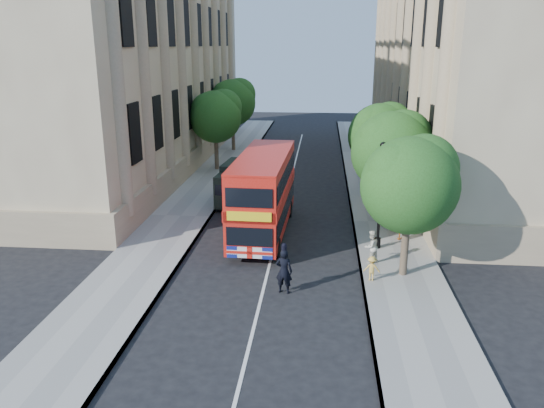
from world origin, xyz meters
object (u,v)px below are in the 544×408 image
(double_decker_bus, at_px, (264,192))
(box_van, at_px, (237,185))
(lamp_post, at_px, (380,200))
(police_constable, at_px, (284,271))
(woman_pedestrian, at_px, (371,247))

(double_decker_bus, distance_m, box_van, 5.73)
(lamp_post, height_order, double_decker_bus, lamp_post)
(lamp_post, relative_size, police_constable, 2.79)
(double_decker_bus, relative_size, police_constable, 4.86)
(police_constable, distance_m, woman_pedestrian, 4.82)
(box_van, xyz_separation_m, woman_pedestrian, (7.43, -8.85, -0.36))
(lamp_post, bearing_deg, double_decker_bus, 162.61)
(double_decker_bus, bearing_deg, police_constable, -75.26)
(double_decker_bus, bearing_deg, woman_pedestrian, -33.20)
(lamp_post, bearing_deg, police_constable, -129.71)
(double_decker_bus, height_order, box_van, double_decker_bus)
(box_van, bearing_deg, lamp_post, -36.55)
(lamp_post, height_order, woman_pedestrian, lamp_post)
(lamp_post, distance_m, woman_pedestrian, 2.53)
(double_decker_bus, bearing_deg, lamp_post, -15.58)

